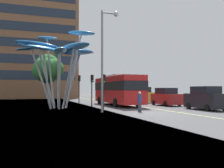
{
  "coord_description": "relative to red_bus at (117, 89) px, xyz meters",
  "views": [
    {
      "loc": [
        -9.43,
        -18.01,
        1.85
      ],
      "look_at": [
        -0.62,
        8.1,
        2.5
      ],
      "focal_mm": 40.28,
      "sensor_mm": 36.0,
      "label": 1
    }
  ],
  "objects": [
    {
      "name": "ground",
      "position": [
        -1.43,
        -10.18,
        -2.03
      ],
      "size": [
        120.0,
        240.0,
        0.1
      ],
      "color": "#4C4C4F"
    },
    {
      "name": "red_bus",
      "position": [
        0.0,
        0.0,
        0.0
      ],
      "size": [
        2.88,
        10.97,
        3.62
      ],
      "color": "red",
      "rests_on": "ground"
    },
    {
      "name": "leaf_sculpture",
      "position": [
        -7.3,
        -2.69,
        3.77
      ],
      "size": [
        8.81,
        9.34,
        7.99
      ],
      "color": "#9EA0A5",
      "rests_on": "ground"
    },
    {
      "name": "traffic_light_kerb_near",
      "position": [
        -3.64,
        -6.37,
        0.39
      ],
      "size": [
        0.28,
        0.42,
        3.25
      ],
      "color": "black",
      "rests_on": "ground"
    },
    {
      "name": "traffic_light_kerb_far",
      "position": [
        -3.47,
        -1.34,
        0.57
      ],
      "size": [
        0.28,
        0.42,
        3.51
      ],
      "color": "black",
      "rests_on": "ground"
    },
    {
      "name": "traffic_light_island_mid",
      "position": [
        -3.7,
        4.7,
        0.77
      ],
      "size": [
        0.28,
        0.42,
        3.8
      ],
      "color": "black",
      "rests_on": "ground"
    },
    {
      "name": "car_parked_near",
      "position": [
        5.49,
        -8.89,
        -0.95
      ],
      "size": [
        2.05,
        4.29,
        2.18
      ],
      "color": "black",
      "rests_on": "ground"
    },
    {
      "name": "car_parked_mid",
      "position": [
        5.38,
        -2.05,
        -0.99
      ],
      "size": [
        2.02,
        4.4,
        2.09
      ],
      "color": "maroon",
      "rests_on": "ground"
    },
    {
      "name": "car_parked_far",
      "position": [
        5.72,
        5.08,
        -0.92
      ],
      "size": [
        1.98,
        4.39,
        2.27
      ],
      "color": "gold",
      "rests_on": "ground"
    },
    {
      "name": "car_side_street",
      "position": [
        5.18,
        10.85,
        -1.0
      ],
      "size": [
        2.0,
        4.51,
        2.08
      ],
      "color": "navy",
      "rests_on": "ground"
    },
    {
      "name": "street_lamp",
      "position": [
        -4.12,
        -8.53,
        3.31
      ],
      "size": [
        1.53,
        0.44,
        8.44
      ],
      "color": "gray",
      "rests_on": "ground"
    },
    {
      "name": "tree_pavement_near",
      "position": [
        -7.72,
        4.87,
        2.52
      ],
      "size": [
        3.92,
        4.42,
        6.53
      ],
      "color": "brown",
      "rests_on": "ground"
    },
    {
      "name": "pedestrian",
      "position": [
        -1.25,
        -8.93,
        -1.12
      ],
      "size": [
        0.34,
        0.34,
        1.7
      ],
      "color": "#2D3342",
      "rests_on": "ground"
    },
    {
      "name": "backdrop_building",
      "position": [
        -12.31,
        33.11,
        11.39
      ],
      "size": [
        25.32,
        14.74,
        26.74
      ],
      "color": "brown",
      "rests_on": "ground"
    }
  ]
}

